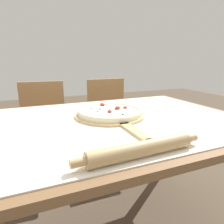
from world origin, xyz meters
name	(u,v)px	position (x,y,z in m)	size (l,w,h in m)	color
dining_table	(111,138)	(0.00, 0.00, 0.66)	(1.41, 1.00, 0.76)	brown
towel_cloth	(111,120)	(0.00, 0.00, 0.76)	(1.33, 0.92, 0.00)	white
pizza_peel	(112,116)	(0.02, 0.03, 0.77)	(0.37, 0.61, 0.01)	tan
pizza	(110,112)	(0.02, 0.06, 0.79)	(0.34, 0.34, 0.04)	beige
rolling_pin	(142,149)	(-0.07, -0.41, 0.79)	(0.45, 0.07, 0.05)	tan
chair_left	(44,125)	(-0.28, 0.87, 0.50)	(0.44, 0.44, 0.87)	#A37547
chair_right	(109,117)	(0.34, 0.87, 0.50)	(0.41, 0.41, 0.87)	#A37547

